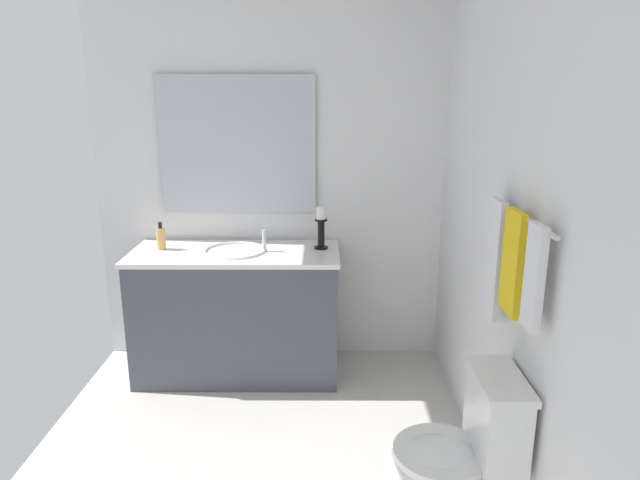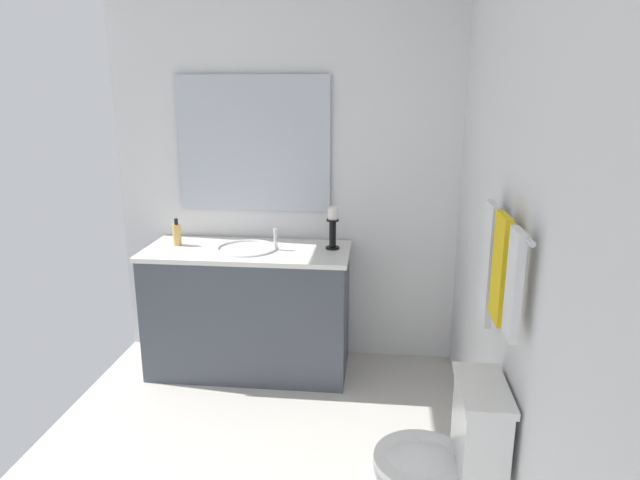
{
  "view_description": "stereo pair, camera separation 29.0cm",
  "coord_description": "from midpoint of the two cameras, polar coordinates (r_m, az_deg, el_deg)",
  "views": [
    {
      "loc": [
        2.3,
        0.35,
        1.85
      ],
      "look_at": [
        -0.5,
        0.33,
        1.1
      ],
      "focal_mm": 31.59,
      "sensor_mm": 36.0,
      "label": 1
    },
    {
      "loc": [
        2.29,
        0.64,
        1.85
      ],
      "look_at": [
        -0.5,
        0.33,
        1.1
      ],
      "focal_mm": 31.59,
      "sensor_mm": 36.0,
      "label": 2
    }
  ],
  "objects": [
    {
      "name": "vanity_cabinet",
      "position": [
        3.79,
        -10.57,
        -7.31
      ],
      "size": [
        0.58,
        1.34,
        0.85
      ],
      "color": "#474C56",
      "rests_on": "ground"
    },
    {
      "name": "wall_left",
      "position": [
        3.85,
        -7.1,
        5.56
      ],
      "size": [
        0.04,
        2.36,
        2.45
      ],
      "primitive_type": "cube",
      "color": "white",
      "rests_on": "ground"
    },
    {
      "name": "towel_bar",
      "position": [
        2.27,
        16.37,
        2.34
      ],
      "size": [
        0.7,
        0.02,
        0.02
      ],
      "primitive_type": "cylinder",
      "rotation": [
        0.0,
        1.57,
        0.0
      ],
      "color": "silver"
    },
    {
      "name": "soap_bottle",
      "position": [
        3.8,
        -17.93,
        0.15
      ],
      "size": [
        0.06,
        0.06,
        0.18
      ],
      "color": "#E5B259",
      "rests_on": "vanity_cabinet"
    },
    {
      "name": "mirror",
      "position": [
        3.81,
        -10.57,
        9.44
      ],
      "size": [
        0.02,
        1.03,
        0.9
      ],
      "primitive_type": "cube",
      "color": "silver"
    },
    {
      "name": "toilet",
      "position": [
        2.53,
        10.21,
        -21.19
      ],
      "size": [
        0.39,
        0.54,
        0.75
      ],
      "color": "white",
      "rests_on": "ground"
    },
    {
      "name": "towel_near_vanity",
      "position": [
        2.55,
        14.18,
        -1.87
      ],
      "size": [
        0.17,
        0.03,
        0.53
      ],
      "primitive_type": "cube",
      "color": "white",
      "rests_on": "towel_bar"
    },
    {
      "name": "sink_basin",
      "position": [
        3.67,
        -10.84,
        -1.73
      ],
      "size": [
        0.4,
        0.4,
        0.24
      ],
      "color": "white",
      "rests_on": "vanity_cabinet"
    },
    {
      "name": "candle_holder_tall",
      "position": [
        3.62,
        -2.18,
        1.35
      ],
      "size": [
        0.09,
        0.09,
        0.28
      ],
      "color": "black",
      "rests_on": "vanity_cabinet"
    },
    {
      "name": "wall_back",
      "position": [
        2.48,
        16.45,
        -0.22
      ],
      "size": [
        2.95,
        0.04,
        2.45
      ],
      "primitive_type": "cube",
      "color": "white",
      "rests_on": "ground"
    },
    {
      "name": "towel_center",
      "position": [
        2.32,
        15.6,
        -2.26
      ],
      "size": [
        0.18,
        0.03,
        0.42
      ],
      "primitive_type": "cube",
      "color": "yellow",
      "rests_on": "towel_bar"
    },
    {
      "name": "towel_near_corner",
      "position": [
        2.1,
        17.25,
        -3.73
      ],
      "size": [
        0.13,
        0.03,
        0.39
      ],
      "primitive_type": "cube",
      "color": "white",
      "rests_on": "towel_bar"
    }
  ]
}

